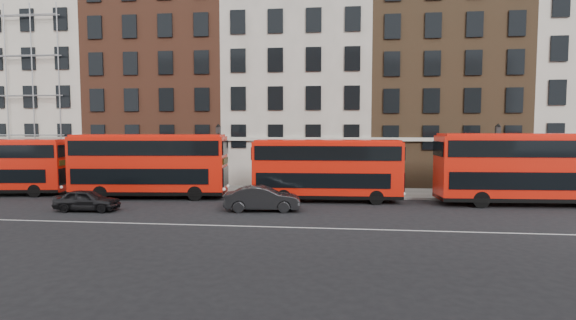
# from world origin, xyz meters

# --- Properties ---
(ground) EXTENTS (120.00, 120.00, 0.00)m
(ground) POSITION_xyz_m (0.00, 0.00, 0.00)
(ground) COLOR black
(ground) RESTS_ON ground
(pavement) EXTENTS (80.00, 5.00, 0.15)m
(pavement) POSITION_xyz_m (0.00, 10.50, 0.07)
(pavement) COLOR gray
(pavement) RESTS_ON ground
(kerb) EXTENTS (80.00, 0.30, 0.16)m
(kerb) POSITION_xyz_m (0.00, 8.00, 0.08)
(kerb) COLOR gray
(kerb) RESTS_ON ground
(road_centre_line) EXTENTS (70.00, 0.12, 0.01)m
(road_centre_line) POSITION_xyz_m (0.00, -2.00, 0.01)
(road_centre_line) COLOR white
(road_centre_line) RESTS_ON ground
(building_terrace) EXTENTS (64.00, 11.95, 22.00)m
(building_terrace) POSITION_xyz_m (-0.31, 17.88, 10.24)
(building_terrace) COLOR #BDB4A4
(building_terrace) RESTS_ON ground
(bus_b) EXTENTS (11.33, 3.77, 4.67)m
(bus_b) POSITION_xyz_m (-10.02, 6.42, 2.51)
(bus_b) COLOR red
(bus_b) RESTS_ON ground
(bus_c) EXTENTS (10.40, 2.93, 4.33)m
(bus_c) POSITION_xyz_m (2.92, 6.42, 2.32)
(bus_c) COLOR red
(bus_c) RESTS_ON ground
(bus_d) EXTENTS (11.54, 3.41, 4.79)m
(bus_d) POSITION_xyz_m (16.05, 6.42, 2.57)
(bus_d) COLOR red
(bus_d) RESTS_ON ground
(car_rear) EXTENTS (4.00, 1.73, 1.34)m
(car_rear) POSITION_xyz_m (-11.75, 1.14, 0.67)
(car_rear) COLOR black
(car_rear) RESTS_ON ground
(car_front) EXTENTS (4.85, 2.18, 1.55)m
(car_front) POSITION_xyz_m (-0.91, 2.40, 0.77)
(car_front) COLOR black
(car_front) RESTS_ON ground
(lamp_post_left) EXTENTS (0.44, 0.44, 5.33)m
(lamp_post_left) POSITION_xyz_m (-5.47, 8.86, 3.08)
(lamp_post_left) COLOR black
(lamp_post_left) RESTS_ON pavement
(lamp_post_right) EXTENTS (0.44, 0.44, 5.33)m
(lamp_post_right) POSITION_xyz_m (15.10, 8.89, 3.08)
(lamp_post_right) COLOR black
(lamp_post_right) RESTS_ON pavement
(iron_railings) EXTENTS (6.60, 0.06, 1.00)m
(iron_railings) POSITION_xyz_m (0.00, 12.70, 0.65)
(iron_railings) COLOR black
(iron_railings) RESTS_ON pavement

